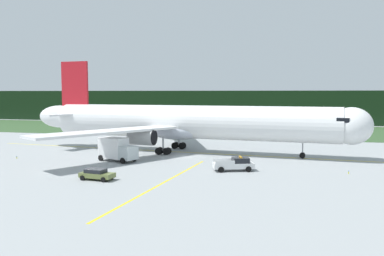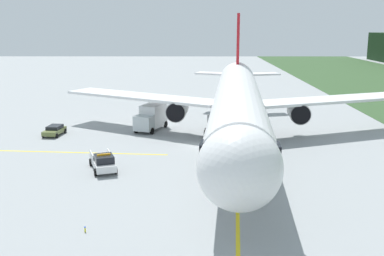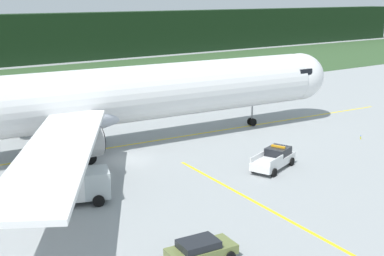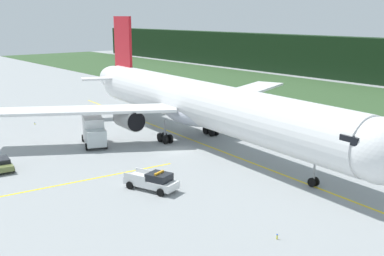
% 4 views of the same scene
% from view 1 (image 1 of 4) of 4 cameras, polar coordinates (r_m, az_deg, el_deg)
% --- Properties ---
extents(ground, '(320.00, 320.00, 0.00)m').
position_cam_1_polar(ground, '(65.38, -0.87, -4.08)').
color(ground, '#909597').
extents(grass_verge, '(320.00, 40.90, 0.04)m').
position_cam_1_polar(grass_verge, '(112.03, 5.44, -0.28)').
color(grass_verge, '#314E2A').
rests_on(grass_verge, ground).
extents(distant_tree_line, '(288.00, 5.89, 11.03)m').
position_cam_1_polar(distant_tree_line, '(138.07, 7.12, 2.99)').
color(distant_tree_line, black).
rests_on(distant_tree_line, ground).
extents(taxiway_centerline_main, '(79.15, 6.94, 0.01)m').
position_cam_1_polar(taxiway_centerline_main, '(69.84, -0.28, -3.49)').
color(taxiway_centerline_main, yellow).
rests_on(taxiway_centerline_main, ground).
extents(taxiway_centerline_spur, '(2.87, 30.70, 0.01)m').
position_cam_1_polar(taxiway_centerline_spur, '(46.81, -4.11, -7.76)').
color(taxiway_centerline_spur, yellow).
rests_on(taxiway_centerline_spur, ground).
extents(airliner, '(60.39, 50.04, 16.21)m').
position_cam_1_polar(airliner, '(69.43, -0.69, 0.78)').
color(airliner, silver).
rests_on(airliner, ground).
extents(ops_pickup_truck, '(5.68, 3.63, 1.94)m').
position_cam_1_polar(ops_pickup_truck, '(53.82, 6.11, -5.11)').
color(ops_pickup_truck, silver).
rests_on(ops_pickup_truck, ground).
extents(catering_truck, '(6.62, 4.42, 3.70)m').
position_cam_1_polar(catering_truck, '(61.93, -10.64, -2.96)').
color(catering_truck, '#AFB8BA').
rests_on(catering_truck, ground).
extents(staff_car, '(4.28, 2.41, 1.30)m').
position_cam_1_polar(staff_car, '(49.49, -13.36, -6.36)').
color(staff_car, olive).
rests_on(staff_car, ground).
extents(taxiway_edge_light_east, '(0.12, 0.12, 0.44)m').
position_cam_1_polar(taxiway_edge_light_east, '(55.38, 21.33, -5.85)').
color(taxiway_edge_light_east, yellow).
rests_on(taxiway_edge_light_east, ground).
extents(taxiway_edge_light_west, '(0.12, 0.12, 0.43)m').
position_cam_1_polar(taxiway_edge_light_west, '(69.08, -23.59, -3.82)').
color(taxiway_edge_light_west, yellow).
rests_on(taxiway_edge_light_west, ground).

